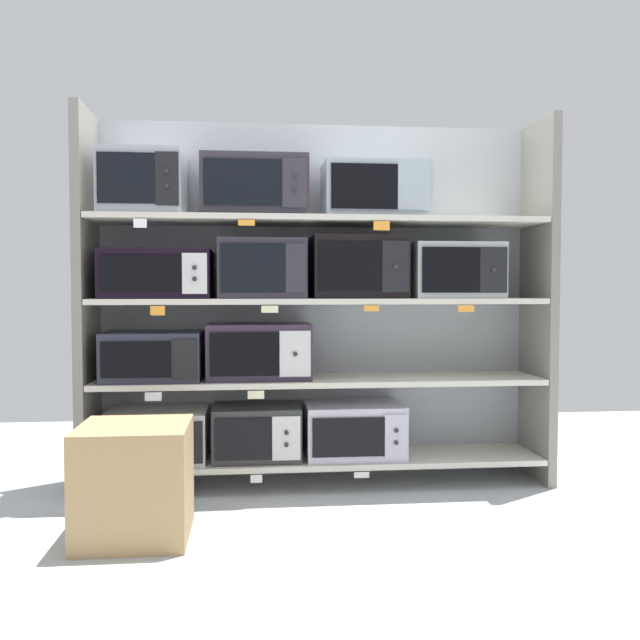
{
  "coord_description": "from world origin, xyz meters",
  "views": [
    {
      "loc": [
        -0.38,
        -3.77,
        1.08
      ],
      "look_at": [
        0.0,
        0.0,
        0.91
      ],
      "focal_mm": 38.56,
      "sensor_mm": 36.0,
      "label": 1
    }
  ],
  "objects_px": {
    "microwave_8": "(452,271)",
    "microwave_11": "(374,191)",
    "microwave_1": "(257,432)",
    "microwave_3": "(154,356)",
    "microwave_10": "(254,188)",
    "microwave_0": "(157,435)",
    "microwave_5": "(158,274)",
    "microwave_9": "(143,184)",
    "microwave_6": "(262,269)",
    "shipping_carton": "(135,481)",
    "microwave_4": "(259,351)",
    "microwave_7": "(357,268)",
    "microwave_2": "(354,430)"
  },
  "relations": [
    {
      "from": "microwave_7",
      "to": "microwave_10",
      "type": "xyz_separation_m",
      "value": [
        -0.56,
        -0.0,
        0.43
      ]
    },
    {
      "from": "microwave_1",
      "to": "microwave_6",
      "type": "height_order",
      "value": "microwave_6"
    },
    {
      "from": "microwave_6",
      "to": "shipping_carton",
      "type": "height_order",
      "value": "microwave_6"
    },
    {
      "from": "microwave_5",
      "to": "microwave_9",
      "type": "relative_size",
      "value": 1.33
    },
    {
      "from": "shipping_carton",
      "to": "microwave_1",
      "type": "bearing_deg",
      "value": 54.1
    },
    {
      "from": "microwave_1",
      "to": "microwave_10",
      "type": "distance_m",
      "value": 1.33
    },
    {
      "from": "microwave_0",
      "to": "microwave_6",
      "type": "distance_m",
      "value": 1.07
    },
    {
      "from": "microwave_8",
      "to": "microwave_10",
      "type": "relative_size",
      "value": 0.87
    },
    {
      "from": "microwave_3",
      "to": "microwave_9",
      "type": "height_order",
      "value": "microwave_9"
    },
    {
      "from": "microwave_7",
      "to": "microwave_10",
      "type": "bearing_deg",
      "value": -180.0
    },
    {
      "from": "microwave_4",
      "to": "microwave_10",
      "type": "xyz_separation_m",
      "value": [
        -0.02,
        -0.0,
        0.89
      ]
    },
    {
      "from": "microwave_9",
      "to": "shipping_carton",
      "type": "xyz_separation_m",
      "value": [
        0.06,
        -0.74,
        -1.4
      ]
    },
    {
      "from": "microwave_1",
      "to": "microwave_5",
      "type": "distance_m",
      "value": 1.01
    },
    {
      "from": "microwave_0",
      "to": "microwave_3",
      "type": "distance_m",
      "value": 0.43
    },
    {
      "from": "microwave_1",
      "to": "microwave_8",
      "type": "bearing_deg",
      "value": -0.0
    },
    {
      "from": "microwave_8",
      "to": "shipping_carton",
      "type": "bearing_deg",
      "value": -155.62
    },
    {
      "from": "microwave_6",
      "to": "microwave_4",
      "type": "bearing_deg",
      "value": 179.4
    },
    {
      "from": "microwave_7",
      "to": "microwave_9",
      "type": "distance_m",
      "value": 1.24
    },
    {
      "from": "microwave_6",
      "to": "shipping_carton",
      "type": "bearing_deg",
      "value": -127.51
    },
    {
      "from": "microwave_3",
      "to": "microwave_5",
      "type": "xyz_separation_m",
      "value": [
        0.03,
        -0.0,
        0.44
      ]
    },
    {
      "from": "microwave_2",
      "to": "microwave_8",
      "type": "xyz_separation_m",
      "value": [
        0.56,
        -0.0,
        0.89
      ]
    },
    {
      "from": "microwave_6",
      "to": "microwave_10",
      "type": "bearing_deg",
      "value": 179.75
    },
    {
      "from": "microwave_6",
      "to": "microwave_11",
      "type": "bearing_deg",
      "value": 0.01
    },
    {
      "from": "microwave_6",
      "to": "microwave_11",
      "type": "xyz_separation_m",
      "value": [
        0.62,
        0.0,
        0.43
      ]
    },
    {
      "from": "microwave_3",
      "to": "microwave_4",
      "type": "height_order",
      "value": "microwave_4"
    },
    {
      "from": "microwave_3",
      "to": "microwave_6",
      "type": "xyz_separation_m",
      "value": [
        0.58,
        -0.0,
        0.47
      ]
    },
    {
      "from": "microwave_5",
      "to": "shipping_carton",
      "type": "xyz_separation_m",
      "value": [
        -0.01,
        -0.74,
        -0.92
      ]
    },
    {
      "from": "microwave_5",
      "to": "microwave_6",
      "type": "distance_m",
      "value": 0.56
    },
    {
      "from": "microwave_1",
      "to": "microwave_3",
      "type": "distance_m",
      "value": 0.7
    },
    {
      "from": "microwave_8",
      "to": "microwave_11",
      "type": "height_order",
      "value": "microwave_11"
    },
    {
      "from": "microwave_8",
      "to": "shipping_carton",
      "type": "distance_m",
      "value": 2.02
    },
    {
      "from": "microwave_5",
      "to": "microwave_9",
      "type": "height_order",
      "value": "microwave_9"
    },
    {
      "from": "microwave_7",
      "to": "microwave_11",
      "type": "bearing_deg",
      "value": -0.06
    },
    {
      "from": "microwave_9",
      "to": "microwave_3",
      "type": "bearing_deg",
      "value": 0.28
    },
    {
      "from": "microwave_3",
      "to": "microwave_7",
      "type": "bearing_deg",
      "value": -0.01
    },
    {
      "from": "microwave_3",
      "to": "microwave_11",
      "type": "distance_m",
      "value": 1.51
    },
    {
      "from": "microwave_1",
      "to": "microwave_10",
      "type": "bearing_deg",
      "value": 179.71
    },
    {
      "from": "microwave_10",
      "to": "microwave_8",
      "type": "bearing_deg",
      "value": -0.01
    },
    {
      "from": "microwave_8",
      "to": "microwave_9",
      "type": "xyz_separation_m",
      "value": [
        -1.69,
        0.0,
        0.46
      ]
    },
    {
      "from": "microwave_3",
      "to": "microwave_8",
      "type": "distance_m",
      "value": 1.71
    },
    {
      "from": "microwave_9",
      "to": "shipping_carton",
      "type": "height_order",
      "value": "microwave_9"
    },
    {
      "from": "microwave_3",
      "to": "shipping_carton",
      "type": "distance_m",
      "value": 0.88
    },
    {
      "from": "microwave_2",
      "to": "microwave_9",
      "type": "xyz_separation_m",
      "value": [
        -1.14,
        -0.0,
        1.34
      ]
    },
    {
      "from": "microwave_2",
      "to": "microwave_9",
      "type": "relative_size",
      "value": 1.25
    },
    {
      "from": "microwave_0",
      "to": "microwave_1",
      "type": "distance_m",
      "value": 0.54
    },
    {
      "from": "microwave_5",
      "to": "microwave_0",
      "type": "bearing_deg",
      "value": -179.04
    },
    {
      "from": "microwave_0",
      "to": "microwave_10",
      "type": "xyz_separation_m",
      "value": [
        0.53,
        0.0,
        1.34
      ]
    },
    {
      "from": "microwave_4",
      "to": "microwave_11",
      "type": "xyz_separation_m",
      "value": [
        0.64,
        -0.0,
        0.88
      ]
    },
    {
      "from": "microwave_3",
      "to": "microwave_8",
      "type": "height_order",
      "value": "microwave_8"
    },
    {
      "from": "microwave_0",
      "to": "microwave_3",
      "type": "bearing_deg",
      "value": 178.85
    }
  ]
}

